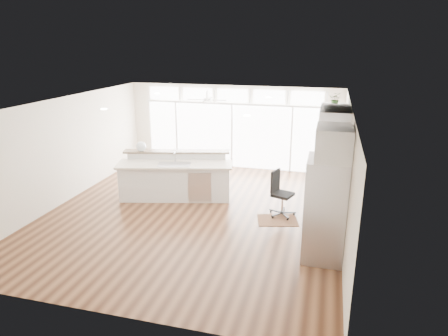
# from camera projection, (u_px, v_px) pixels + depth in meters

# --- Properties ---
(floor) EXTENTS (7.00, 8.00, 0.02)m
(floor) POSITION_uv_depth(u_px,v_px,m) (194.00, 213.00, 9.86)
(floor) COLOR #412414
(floor) RESTS_ON ground
(ceiling) EXTENTS (7.00, 8.00, 0.02)m
(ceiling) POSITION_uv_depth(u_px,v_px,m) (191.00, 103.00, 9.04)
(ceiling) COLOR white
(ceiling) RESTS_ON wall_back
(wall_back) EXTENTS (7.00, 0.04, 2.70)m
(wall_back) POSITION_uv_depth(u_px,v_px,m) (233.00, 127.00, 13.13)
(wall_back) COLOR silver
(wall_back) RESTS_ON floor
(wall_front) EXTENTS (7.00, 0.04, 2.70)m
(wall_front) POSITION_uv_depth(u_px,v_px,m) (101.00, 236.00, 5.76)
(wall_front) COLOR silver
(wall_front) RESTS_ON floor
(wall_left) EXTENTS (0.04, 8.00, 2.70)m
(wall_left) POSITION_uv_depth(u_px,v_px,m) (65.00, 150.00, 10.31)
(wall_left) COLOR silver
(wall_left) RESTS_ON floor
(wall_right) EXTENTS (0.04, 8.00, 2.70)m
(wall_right) POSITION_uv_depth(u_px,v_px,m) (346.00, 172.00, 8.59)
(wall_right) COLOR silver
(wall_right) RESTS_ON floor
(glass_wall) EXTENTS (5.80, 0.06, 2.08)m
(glass_wall) POSITION_uv_depth(u_px,v_px,m) (232.00, 136.00, 13.17)
(glass_wall) COLOR white
(glass_wall) RESTS_ON wall_back
(transom_row) EXTENTS (5.90, 0.06, 0.40)m
(transom_row) POSITION_uv_depth(u_px,v_px,m) (232.00, 96.00, 12.76)
(transom_row) COLOR white
(transom_row) RESTS_ON wall_back
(desk_window) EXTENTS (0.04, 0.85, 0.85)m
(desk_window) POSITION_uv_depth(u_px,v_px,m) (345.00, 159.00, 8.81)
(desk_window) COLOR white
(desk_window) RESTS_ON wall_right
(ceiling_fan) EXTENTS (1.16, 1.16, 0.32)m
(ceiling_fan) POSITION_uv_depth(u_px,v_px,m) (207.00, 96.00, 11.81)
(ceiling_fan) COLOR silver
(ceiling_fan) RESTS_ON ceiling
(recessed_lights) EXTENTS (3.40, 3.00, 0.02)m
(recessed_lights) POSITION_uv_depth(u_px,v_px,m) (194.00, 103.00, 9.23)
(recessed_lights) COLOR white
(recessed_lights) RESTS_ON ceiling
(oven_cabinet) EXTENTS (0.64, 1.20, 2.50)m
(oven_cabinet) POSITION_uv_depth(u_px,v_px,m) (331.00, 154.00, 10.36)
(oven_cabinet) COLOR white
(oven_cabinet) RESTS_ON floor
(desk_nook) EXTENTS (0.72, 1.30, 0.76)m
(desk_nook) POSITION_uv_depth(u_px,v_px,m) (326.00, 206.00, 9.25)
(desk_nook) COLOR white
(desk_nook) RESTS_ON floor
(upper_cabinets) EXTENTS (0.64, 1.30, 0.64)m
(upper_cabinets) POSITION_uv_depth(u_px,v_px,m) (334.00, 123.00, 8.64)
(upper_cabinets) COLOR white
(upper_cabinets) RESTS_ON wall_right
(refrigerator) EXTENTS (0.76, 0.90, 2.00)m
(refrigerator) POSITION_uv_depth(u_px,v_px,m) (325.00, 209.00, 7.55)
(refrigerator) COLOR #BBBBC0
(refrigerator) RESTS_ON floor
(fridge_cabinet) EXTENTS (0.64, 0.90, 0.60)m
(fridge_cabinet) POSITION_uv_depth(u_px,v_px,m) (334.00, 143.00, 7.14)
(fridge_cabinet) COLOR white
(fridge_cabinet) RESTS_ON wall_right
(framed_photos) EXTENTS (0.06, 0.22, 0.80)m
(framed_photos) POSITION_uv_depth(u_px,v_px,m) (344.00, 158.00, 9.43)
(framed_photos) COLOR black
(framed_photos) RESTS_ON wall_right
(kitchen_island) EXTENTS (3.19, 1.83, 1.19)m
(kitchen_island) POSITION_uv_depth(u_px,v_px,m) (175.00, 177.00, 10.60)
(kitchen_island) COLOR white
(kitchen_island) RESTS_ON floor
(rug) EXTENTS (1.05, 0.87, 0.01)m
(rug) POSITION_uv_depth(u_px,v_px,m) (277.00, 220.00, 9.42)
(rug) COLOR #3B2012
(rug) RESTS_ON floor
(office_chair) EXTENTS (0.72, 0.70, 1.11)m
(office_chair) POSITION_uv_depth(u_px,v_px,m) (283.00, 194.00, 9.51)
(office_chair) COLOR black
(office_chair) RESTS_ON floor
(fishbowl) EXTENTS (0.29, 0.29, 0.27)m
(fishbowl) POSITION_uv_depth(u_px,v_px,m) (141.00, 146.00, 10.77)
(fishbowl) COLOR silver
(fishbowl) RESTS_ON kitchen_island
(monitor) EXTENTS (0.14, 0.52, 0.43)m
(monitor) POSITION_uv_depth(u_px,v_px,m) (324.00, 182.00, 9.09)
(monitor) COLOR black
(monitor) RESTS_ON desk_nook
(keyboard) EXTENTS (0.12, 0.30, 0.02)m
(keyboard) POSITION_uv_depth(u_px,v_px,m) (316.00, 190.00, 9.19)
(keyboard) COLOR silver
(keyboard) RESTS_ON desk_nook
(potted_plant) EXTENTS (0.34, 0.37, 0.26)m
(potted_plant) POSITION_uv_depth(u_px,v_px,m) (335.00, 101.00, 9.94)
(potted_plant) COLOR #375E28
(potted_plant) RESTS_ON oven_cabinet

